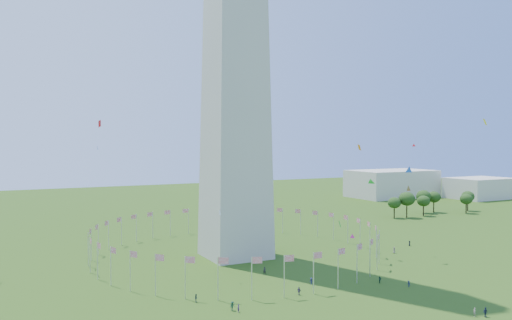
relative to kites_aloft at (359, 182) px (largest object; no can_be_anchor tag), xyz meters
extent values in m
plane|color=#24430F|center=(-22.95, -23.40, -22.32)|extent=(600.00, 600.00, 0.00)
cylinder|color=silver|center=(17.05, 26.60, -17.82)|extent=(0.24, 0.24, 9.00)
cylinder|color=silver|center=(16.44, 33.54, -17.82)|extent=(0.24, 0.24, 9.00)
cylinder|color=silver|center=(14.64, 40.28, -17.82)|extent=(0.24, 0.24, 9.00)
cylinder|color=silver|center=(11.69, 46.60, -17.82)|extent=(0.24, 0.24, 9.00)
cylinder|color=silver|center=(7.69, 52.31, -17.82)|extent=(0.24, 0.24, 9.00)
cylinder|color=silver|center=(2.76, 57.24, -17.82)|extent=(0.24, 0.24, 9.00)
cylinder|color=silver|center=(-2.95, 61.24, -17.82)|extent=(0.24, 0.24, 9.00)
cylinder|color=silver|center=(-9.27, 64.18, -17.82)|extent=(0.24, 0.24, 9.00)
cylinder|color=silver|center=(-16.00, 65.99, -17.82)|extent=(0.24, 0.24, 9.00)
cylinder|color=silver|center=(-22.95, 66.60, -17.82)|extent=(0.24, 0.24, 9.00)
cylinder|color=silver|center=(-29.90, 65.99, -17.82)|extent=(0.24, 0.24, 9.00)
cylinder|color=silver|center=(-36.63, 64.18, -17.82)|extent=(0.24, 0.24, 9.00)
cylinder|color=silver|center=(-42.95, 61.24, -17.82)|extent=(0.24, 0.24, 9.00)
cylinder|color=silver|center=(-48.66, 57.24, -17.82)|extent=(0.24, 0.24, 9.00)
cylinder|color=silver|center=(-53.59, 52.31, -17.82)|extent=(0.24, 0.24, 9.00)
cylinder|color=silver|center=(-57.59, 46.60, -17.82)|extent=(0.24, 0.24, 9.00)
cylinder|color=silver|center=(-60.54, 40.28, -17.82)|extent=(0.24, 0.24, 9.00)
cylinder|color=silver|center=(-62.34, 33.54, -17.82)|extent=(0.24, 0.24, 9.00)
cylinder|color=silver|center=(-62.95, 26.60, -17.82)|extent=(0.24, 0.24, 9.00)
cylinder|color=silver|center=(-62.34, 19.65, -17.82)|extent=(0.24, 0.24, 9.00)
cylinder|color=silver|center=(-60.54, 12.91, -17.82)|extent=(0.24, 0.24, 9.00)
cylinder|color=silver|center=(-57.59, 6.60, -17.82)|extent=(0.24, 0.24, 9.00)
cylinder|color=silver|center=(-53.59, 0.88, -17.82)|extent=(0.24, 0.24, 9.00)
cylinder|color=silver|center=(-48.66, -4.05, -17.82)|extent=(0.24, 0.24, 9.00)
cylinder|color=silver|center=(-42.95, -8.05, -17.82)|extent=(0.24, 0.24, 9.00)
cylinder|color=silver|center=(-36.63, -10.99, -17.82)|extent=(0.24, 0.24, 9.00)
cylinder|color=silver|center=(-29.90, -12.80, -17.82)|extent=(0.24, 0.24, 9.00)
cylinder|color=silver|center=(-22.95, -13.40, -17.82)|extent=(0.24, 0.24, 9.00)
cylinder|color=silver|center=(-16.00, -12.80, -17.82)|extent=(0.24, 0.24, 9.00)
cylinder|color=silver|center=(-9.27, -10.99, -17.82)|extent=(0.24, 0.24, 9.00)
cylinder|color=silver|center=(-2.95, -8.05, -17.82)|extent=(0.24, 0.24, 9.00)
cylinder|color=silver|center=(2.76, -4.05, -17.82)|extent=(0.24, 0.24, 9.00)
cylinder|color=silver|center=(7.69, 0.88, -17.82)|extent=(0.24, 0.24, 9.00)
cylinder|color=silver|center=(11.69, 6.60, -17.82)|extent=(0.24, 0.24, 9.00)
cylinder|color=silver|center=(14.64, 12.91, -17.82)|extent=(0.24, 0.24, 9.00)
cylinder|color=silver|center=(16.44, 19.65, -17.82)|extent=(0.24, 0.24, 9.00)
cube|color=beige|center=(127.05, 126.60, -14.32)|extent=(50.00, 30.00, 16.00)
cube|color=beige|center=(167.05, 96.60, -16.32)|extent=(35.00, 25.00, 12.00)
imported|color=#331A50|center=(-26.10, -12.61, -21.44)|extent=(1.05, 1.21, 1.75)
imported|color=#21244E|center=(-19.40, -7.18, -21.52)|extent=(0.84, 1.14, 1.58)
imported|color=gray|center=(-3.85, -38.83, -21.49)|extent=(0.57, 0.70, 1.65)
imported|color=#3B1B52|center=(-42.25, -16.46, -21.55)|extent=(0.40, 0.58, 1.53)
imported|color=#252525|center=(-24.89, 5.26, -21.34)|extent=(0.80, 0.62, 1.95)
imported|color=#1C2443|center=(-0.92, -18.89, -21.60)|extent=(0.63, 0.98, 1.44)
imported|color=#173A26|center=(-42.91, -15.10, -21.41)|extent=(1.30, 0.92, 1.82)
imported|color=#1B2140|center=(-47.40, -7.06, -21.47)|extent=(0.84, 1.11, 1.69)
imported|color=#183C25|center=(-4.51, -13.39, -21.54)|extent=(1.55, 1.28, 1.55)
imported|color=black|center=(32.05, 14.60, -21.48)|extent=(0.98, 0.90, 1.66)
imported|color=#1B2240|center=(-2.24, -39.94, -21.40)|extent=(1.08, 0.67, 1.84)
imported|color=slate|center=(20.31, 8.75, -21.37)|extent=(0.71, 0.98, 1.90)
plane|color=blue|center=(19.36, 2.22, 2.51)|extent=(2.10, 1.35, 2.39)
plane|color=red|center=(-66.27, -8.06, 13.76)|extent=(0.36, 1.51, 1.50)
plane|color=blue|center=(-60.06, 31.43, 8.91)|extent=(0.33, 1.69, 1.66)
plane|color=white|center=(-36.05, 7.06, -6.45)|extent=(0.99, 0.99, 1.37)
plane|color=orange|center=(-5.54, -6.91, 9.14)|extent=(1.84, 0.75, 1.69)
plane|color=yellow|center=(20.56, 36.57, 8.77)|extent=(0.06, 1.31, 1.31)
plane|color=#CC2699|center=(4.89, 8.80, -16.05)|extent=(1.16, 0.83, 1.42)
plane|color=green|center=(-4.86, 1.54, -10.72)|extent=(1.85, 0.67, 1.76)
plane|color=red|center=(23.66, 4.75, 9.47)|extent=(0.91, 0.76, 0.93)
plane|color=yellow|center=(24.33, 7.36, -3.36)|extent=(1.87, 0.48, 1.85)
plane|color=green|center=(11.80, 9.22, -0.95)|extent=(1.66, 2.64, 2.17)
plane|color=yellow|center=(20.66, -21.20, 15.25)|extent=(1.46, 1.58, 1.86)
ellipsoid|color=#2B511B|center=(68.62, 61.12, -17.89)|extent=(5.66, 5.66, 8.85)
ellipsoid|color=#2B511B|center=(74.10, 59.34, -16.81)|extent=(7.04, 7.04, 11.01)
ellipsoid|color=#2B511B|center=(84.69, 60.06, -17.87)|extent=(5.69, 5.69, 8.89)
ellipsoid|color=#2B511B|center=(91.19, 66.40, -17.09)|extent=(6.68, 6.68, 10.44)
ellipsoid|color=#2B511B|center=(97.35, 66.01, -17.47)|extent=(6.21, 6.21, 9.70)
ellipsoid|color=#2B511B|center=(108.26, 56.94, -17.91)|extent=(5.64, 5.64, 8.82)
ellipsoid|color=#2B511B|center=(115.78, 62.32, -17.66)|extent=(5.96, 5.96, 9.32)
camera|label=1|loc=(-82.51, -102.24, 10.30)|focal=35.00mm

